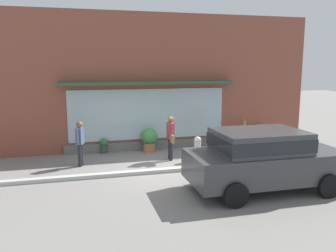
{
  "coord_description": "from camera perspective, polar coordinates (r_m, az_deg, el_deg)",
  "views": [
    {
      "loc": [
        -2.88,
        -10.81,
        3.43
      ],
      "look_at": [
        0.32,
        1.2,
        1.26
      ],
      "focal_mm": 37.72,
      "sensor_mm": 36.0,
      "label": 1
    }
  ],
  "objects": [
    {
      "name": "ground_plane",
      "position": [
        11.7,
        -0.01,
        -7.12
      ],
      "size": [
        60.0,
        60.0,
        0.0
      ],
      "primitive_type": "plane",
      "color": "gray"
    },
    {
      "name": "storefront",
      "position": [
        14.31,
        -3.32,
        6.83
      ],
      "size": [
        14.0,
        0.81,
        5.44
      ],
      "color": "brown",
      "rests_on": "ground_plane"
    },
    {
      "name": "curb_strip",
      "position": [
        11.49,
        0.25,
        -7.12
      ],
      "size": [
        14.0,
        0.24,
        0.12
      ],
      "primitive_type": "cube",
      "color": "#B2B2AD",
      "rests_on": "ground_plane"
    },
    {
      "name": "potted_plant_window_left",
      "position": [
        13.95,
        -3.05,
        -2.06
      ],
      "size": [
        0.64,
        0.64,
        0.96
      ],
      "color": "#9E6042",
      "rests_on": "ground_plane"
    },
    {
      "name": "parked_car_dark_gray",
      "position": [
        9.98,
        15.09,
        -4.81
      ],
      "size": [
        4.25,
        2.12,
        1.68
      ],
      "rotation": [
        0.0,
        0.0,
        -0.01
      ],
      "color": "#383A3D",
      "rests_on": "ground_plane"
    },
    {
      "name": "potted_plant_near_hydrant",
      "position": [
        15.26,
        12.21,
        -0.97
      ],
      "size": [
        0.44,
        0.44,
        1.26
      ],
      "color": "#B7B2A3",
      "rests_on": "ground_plane"
    },
    {
      "name": "fire_hydrant",
      "position": [
        12.67,
        4.79,
        -3.74
      ],
      "size": [
        0.42,
        0.39,
        0.9
      ],
      "color": "#B2B2B7",
      "rests_on": "ground_plane"
    },
    {
      "name": "pedestrian_with_handbag",
      "position": [
        12.66,
        0.42,
        -1.46
      ],
      "size": [
        0.21,
        0.67,
        1.6
      ],
      "rotation": [
        0.0,
        0.0,
        4.75
      ],
      "color": "#232328",
      "rests_on": "ground_plane"
    },
    {
      "name": "potted_plant_by_entrance",
      "position": [
        14.03,
        -10.3,
        -3.07
      ],
      "size": [
        0.31,
        0.31,
        0.58
      ],
      "color": "#33473D",
      "rests_on": "ground_plane"
    },
    {
      "name": "pedestrian_passerby",
      "position": [
        12.28,
        -14.03,
        -2.3
      ],
      "size": [
        0.3,
        0.42,
        1.55
      ],
      "rotation": [
        0.0,
        0.0,
        1.13
      ],
      "color": "#232328",
      "rests_on": "ground_plane"
    },
    {
      "name": "potted_plant_low_front",
      "position": [
        15.92,
        14.17,
        -1.07
      ],
      "size": [
        0.44,
        0.44,
        1.0
      ],
      "color": "#33473D",
      "rests_on": "ground_plane"
    }
  ]
}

